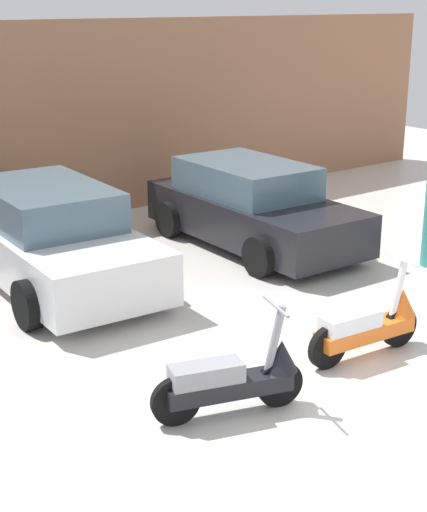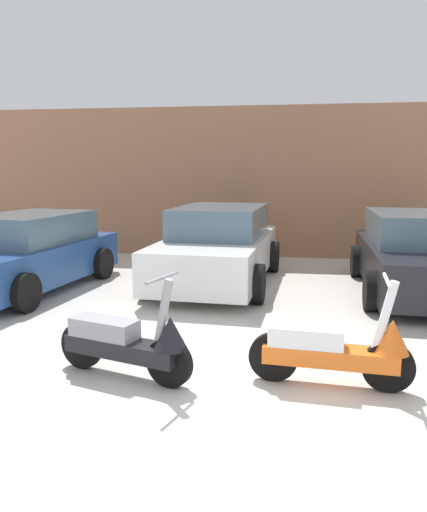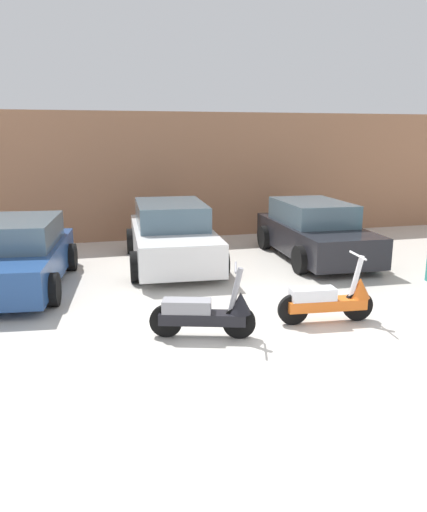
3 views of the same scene
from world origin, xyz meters
TOP-DOWN VIEW (x-y plane):
  - ground_plane at (0.00, 0.00)m, footprint 28.00×28.00m
  - wall_back at (0.00, 7.84)m, footprint 19.60×0.12m
  - scooter_front_left at (-1.10, 0.77)m, footprint 1.44×0.71m
  - scooter_front_right at (0.84, 0.87)m, footprint 1.49×0.54m
  - car_rear_left at (-3.90, 4.01)m, footprint 2.11×3.85m
  - car_rear_center at (-0.83, 5.01)m, footprint 2.10×4.04m
  - car_rear_right at (2.44, 4.72)m, footprint 1.97×3.87m

SIDE VIEW (x-z plane):
  - ground_plane at x=0.00m, z-range 0.00..0.00m
  - scooter_front_left at x=-1.10m, z-range -0.15..0.89m
  - scooter_front_right at x=0.84m, z-range -0.15..0.89m
  - car_rear_left at x=-3.90m, z-range -0.03..1.23m
  - car_rear_right at x=2.44m, z-range -0.03..1.26m
  - car_rear_center at x=-0.83m, z-range -0.03..1.31m
  - wall_back at x=0.00m, z-range 0.00..3.38m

